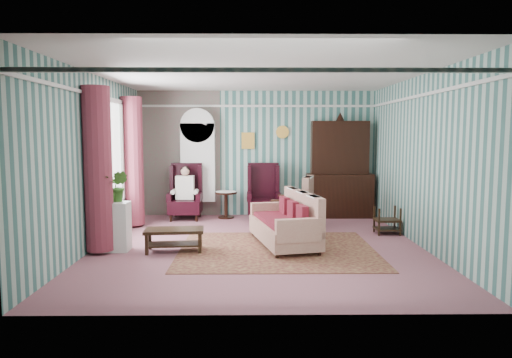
{
  "coord_description": "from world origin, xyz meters",
  "views": [
    {
      "loc": [
        -0.13,
        -7.65,
        1.91
      ],
      "look_at": [
        -0.04,
        0.6,
        1.09
      ],
      "focal_mm": 32.0,
      "sensor_mm": 36.0,
      "label": 1
    }
  ],
  "objects_px": {
    "plant_stand": "(112,227)",
    "floral_armchair": "(292,205)",
    "wingback_left": "(185,192)",
    "seated_woman": "(185,193)",
    "wingback_right": "(264,192)",
    "coffee_table": "(174,240)",
    "nest_table": "(387,220)",
    "sofa": "(284,217)",
    "bookcase": "(198,168)",
    "dresser_hutch": "(340,166)",
    "round_side_table": "(226,205)"
  },
  "relations": [
    {
      "from": "plant_stand",
      "to": "floral_armchair",
      "type": "height_order",
      "value": "floral_armchair"
    },
    {
      "from": "wingback_left",
      "to": "seated_woman",
      "type": "distance_m",
      "value": 0.04
    },
    {
      "from": "wingback_right",
      "to": "coffee_table",
      "type": "bearing_deg",
      "value": -118.5
    },
    {
      "from": "seated_woman",
      "to": "coffee_table",
      "type": "height_order",
      "value": "seated_woman"
    },
    {
      "from": "nest_table",
      "to": "sofa",
      "type": "height_order",
      "value": "sofa"
    },
    {
      "from": "nest_table",
      "to": "wingback_left",
      "type": "bearing_deg",
      "value": 159.15
    },
    {
      "from": "bookcase",
      "to": "floral_armchair",
      "type": "height_order",
      "value": "bookcase"
    },
    {
      "from": "bookcase",
      "to": "nest_table",
      "type": "distance_m",
      "value": 4.37
    },
    {
      "from": "dresser_hutch",
      "to": "nest_table",
      "type": "bearing_deg",
      "value": -72.61
    },
    {
      "from": "nest_table",
      "to": "round_side_table",
      "type": "bearing_deg",
      "value": 151.8
    },
    {
      "from": "plant_stand",
      "to": "sofa",
      "type": "distance_m",
      "value": 2.85
    },
    {
      "from": "wingback_right",
      "to": "wingback_left",
      "type": "bearing_deg",
      "value": 180.0
    },
    {
      "from": "bookcase",
      "to": "nest_table",
      "type": "bearing_deg",
      "value": -26.92
    },
    {
      "from": "sofa",
      "to": "floral_armchair",
      "type": "relative_size",
      "value": 1.96
    },
    {
      "from": "wingback_right",
      "to": "floral_armchair",
      "type": "bearing_deg",
      "value": -59.93
    },
    {
      "from": "round_side_table",
      "to": "coffee_table",
      "type": "bearing_deg",
      "value": -102.88
    },
    {
      "from": "bookcase",
      "to": "dresser_hutch",
      "type": "bearing_deg",
      "value": -2.11
    },
    {
      "from": "nest_table",
      "to": "sofa",
      "type": "distance_m",
      "value": 2.22
    },
    {
      "from": "wingback_left",
      "to": "bookcase",
      "type": "bearing_deg",
      "value": 57.34
    },
    {
      "from": "plant_stand",
      "to": "wingback_left",
      "type": "bearing_deg",
      "value": 73.78
    },
    {
      "from": "round_side_table",
      "to": "nest_table",
      "type": "height_order",
      "value": "round_side_table"
    },
    {
      "from": "seated_woman",
      "to": "coffee_table",
      "type": "relative_size",
      "value": 1.24
    },
    {
      "from": "bookcase",
      "to": "floral_armchair",
      "type": "relative_size",
      "value": 2.38
    },
    {
      "from": "plant_stand",
      "to": "coffee_table",
      "type": "distance_m",
      "value": 1.05
    },
    {
      "from": "seated_woman",
      "to": "nest_table",
      "type": "relative_size",
      "value": 2.19
    },
    {
      "from": "floral_armchair",
      "to": "coffee_table",
      "type": "xyz_separation_m",
      "value": [
        -2.08,
        -1.86,
        -0.28
      ]
    },
    {
      "from": "plant_stand",
      "to": "dresser_hutch",
      "type": "bearing_deg",
      "value": 35.08
    },
    {
      "from": "round_side_table",
      "to": "coffee_table",
      "type": "relative_size",
      "value": 0.63
    },
    {
      "from": "nest_table",
      "to": "wingback_right",
      "type": "bearing_deg",
      "value": 146.25
    },
    {
      "from": "nest_table",
      "to": "floral_armchair",
      "type": "distance_m",
      "value": 1.88
    },
    {
      "from": "dresser_hutch",
      "to": "wingback_right",
      "type": "distance_m",
      "value": 1.86
    },
    {
      "from": "bookcase",
      "to": "round_side_table",
      "type": "xyz_separation_m",
      "value": [
        0.65,
        -0.24,
        -0.82
      ]
    },
    {
      "from": "sofa",
      "to": "coffee_table",
      "type": "xyz_separation_m",
      "value": [
        -1.81,
        -0.41,
        -0.3
      ]
    },
    {
      "from": "dresser_hutch",
      "to": "coffee_table",
      "type": "relative_size",
      "value": 2.49
    },
    {
      "from": "sofa",
      "to": "coffee_table",
      "type": "relative_size",
      "value": 1.95
    },
    {
      "from": "nest_table",
      "to": "coffee_table",
      "type": "height_order",
      "value": "nest_table"
    },
    {
      "from": "dresser_hutch",
      "to": "sofa",
      "type": "height_order",
      "value": "dresser_hutch"
    },
    {
      "from": "plant_stand",
      "to": "floral_armchair",
      "type": "relative_size",
      "value": 0.85
    },
    {
      "from": "wingback_right",
      "to": "coffee_table",
      "type": "distance_m",
      "value": 3.23
    },
    {
      "from": "bookcase",
      "to": "sofa",
      "type": "distance_m",
      "value": 3.37
    },
    {
      "from": "bookcase",
      "to": "floral_armchair",
      "type": "bearing_deg",
      "value": -33.17
    },
    {
      "from": "coffee_table",
      "to": "wingback_right",
      "type": "bearing_deg",
      "value": 61.5
    },
    {
      "from": "seated_woman",
      "to": "nest_table",
      "type": "distance_m",
      "value": 4.37
    },
    {
      "from": "seated_woman",
      "to": "floral_armchair",
      "type": "bearing_deg",
      "value": -22.44
    },
    {
      "from": "wingback_right",
      "to": "sofa",
      "type": "distance_m",
      "value": 2.42
    },
    {
      "from": "nest_table",
      "to": "coffee_table",
      "type": "xyz_separation_m",
      "value": [
        -3.85,
        -1.26,
        -0.08
      ]
    },
    {
      "from": "dresser_hutch",
      "to": "floral_armchair",
      "type": "distance_m",
      "value": 1.85
    },
    {
      "from": "round_side_table",
      "to": "floral_armchair",
      "type": "distance_m",
      "value": 1.79
    },
    {
      "from": "dresser_hutch",
      "to": "seated_woman",
      "type": "xyz_separation_m",
      "value": [
        -3.5,
        -0.27,
        -0.59
      ]
    },
    {
      "from": "wingback_left",
      "to": "seated_woman",
      "type": "relative_size",
      "value": 1.06
    }
  ]
}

